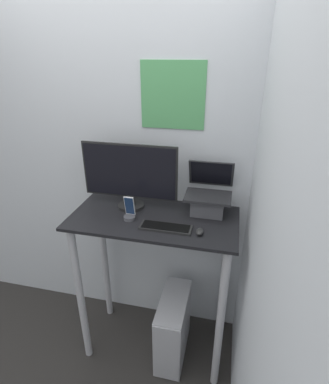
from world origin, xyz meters
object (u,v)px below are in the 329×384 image
laptop (208,199)px  monitor (130,176)px  mouse (200,232)px  cell_phone (130,213)px  keyboard (166,227)px  computer_tower (173,327)px

laptop → monitor: 0.52m
mouse → cell_phone: cell_phone is taller
keyboard → monitor: bearing=143.1°
mouse → cell_phone: 0.45m
cell_phone → computer_tower: size_ratio=0.30×
laptop → cell_phone: laptop is taller
laptop → computer_tower: size_ratio=0.62×
laptop → keyboard: size_ratio=1.04×
laptop → cell_phone: size_ratio=2.06×
laptop → computer_tower: 1.00m
laptop → cell_phone: (-0.46, -0.20, -0.05)m
keyboard → cell_phone: cell_phone is taller
keyboard → cell_phone: (-0.24, 0.06, 0.03)m
mouse → cell_phone: (-0.44, 0.07, 0.03)m
monitor → mouse: 0.57m
monitor → cell_phone: 0.24m
laptop → keyboard: bearing=-130.3°
cell_phone → laptop: bearing=23.4°
keyboard → mouse: mouse is taller
monitor → cell_phone: monitor is taller
mouse → cell_phone: bearing=170.8°
monitor → mouse: bearing=-25.1°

